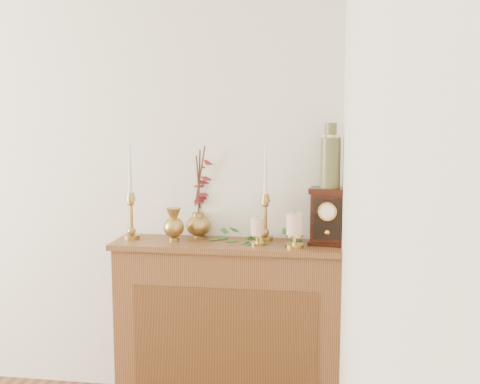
% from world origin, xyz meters
% --- Properties ---
extents(console_shelf, '(1.24, 0.34, 0.93)m').
position_xyz_m(console_shelf, '(1.40, 2.10, 0.44)').
color(console_shelf, brown).
rests_on(console_shelf, ground).
extents(candlestick_left, '(0.09, 0.09, 0.53)m').
position_xyz_m(candlestick_left, '(0.86, 2.11, 1.10)').
color(candlestick_left, '#AD8345').
rests_on(candlestick_left, console_shelf).
extents(candlestick_center, '(0.09, 0.09, 0.52)m').
position_xyz_m(candlestick_center, '(1.59, 2.18, 1.10)').
color(candlestick_center, '#AD8345').
rests_on(candlestick_center, console_shelf).
extents(bud_vase, '(0.11, 0.11, 0.18)m').
position_xyz_m(bud_vase, '(1.11, 2.09, 1.02)').
color(bud_vase, '#AD8345').
rests_on(bud_vase, console_shelf).
extents(ginger_jar, '(0.21, 0.22, 0.51)m').
position_xyz_m(ginger_jar, '(1.23, 2.24, 1.16)').
color(ginger_jar, '#AD8345').
rests_on(ginger_jar, console_shelf).
extents(pillar_candle_left, '(0.08, 0.08, 0.15)m').
position_xyz_m(pillar_candle_left, '(1.56, 2.06, 1.01)').
color(pillar_candle_left, gold).
rests_on(pillar_candle_left, console_shelf).
extents(pillar_candle_right, '(0.10, 0.10, 0.19)m').
position_xyz_m(pillar_candle_right, '(1.76, 2.03, 1.03)').
color(pillar_candle_right, gold).
rests_on(pillar_candle_right, console_shelf).
extents(ivy_garland, '(0.44, 0.20, 0.09)m').
position_xyz_m(ivy_garland, '(1.61, 2.14, 0.95)').
color(ivy_garland, '#2A6326').
rests_on(ivy_garland, console_shelf).
extents(mantel_clock, '(0.22, 0.17, 0.30)m').
position_xyz_m(mantel_clock, '(1.93, 2.13, 1.08)').
color(mantel_clock, black).
rests_on(mantel_clock, console_shelf).
extents(ceramic_vase, '(0.10, 0.10, 0.34)m').
position_xyz_m(ceramic_vase, '(1.93, 2.13, 1.38)').
color(ceramic_vase, '#172F25').
rests_on(ceramic_vase, mantel_clock).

